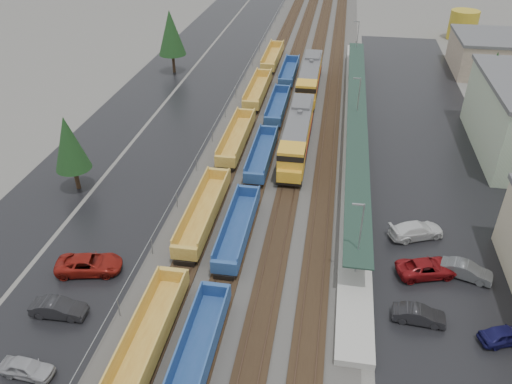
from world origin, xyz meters
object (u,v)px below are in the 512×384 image
Objects in this scene: parked_car_west_a at (27,368)px; parked_car_east_a at (419,315)px; well_string_blue at (251,187)px; well_string_yellow at (222,171)px; parked_car_west_b at (58,308)px; parked_car_west_c at (89,264)px; storage_tank at (463,25)px; parked_car_east_c at (416,230)px; parked_car_east_b at (427,268)px; parked_car_east_d at (506,335)px; parked_car_east_e at (466,271)px; locomotive_trail at (310,79)px; locomotive_lead at (297,136)px.

parked_car_east_a reaches higher than parked_car_west_a.
parked_car_west_a is 0.94× the size of parked_car_east_a.
well_string_blue is 23.20m from parked_car_east_a.
well_string_yellow is at bearing 50.50° from parked_car_east_a.
parked_car_west_b is 5.47m from parked_car_west_c.
storage_tank is 75.94m from parked_car_east_c.
parked_car_east_d is (5.11, -6.94, -0.06)m from parked_car_east_b.
storage_tank is 1.41× the size of parked_car_east_a.
parked_car_west_b is 35.37m from parked_car_east_e.
well_string_yellow is 22.52× the size of parked_car_east_e.
parked_car_east_e is at bearing -27.31° from well_string_yellow.
parked_car_east_b is at bearing -101.60° from storage_tank.
locomotive_trail is at bearing -31.27° from parked_car_west_c.
parked_car_east_e is at bearing -67.63° from locomotive_trail.
well_string_yellow is at bearing 33.27° from parked_car_east_d.
parked_car_west_c is (0.11, 5.47, 0.06)m from parked_car_west_b.
locomotive_trail is 52.86m from parked_car_east_d.
locomotive_lead is 0.22× the size of well_string_blue.
well_string_blue is 23.60m from parked_car_east_e.
parked_car_west_b reaches higher than parked_car_east_d.
well_string_blue is at bearing 82.09° from parked_car_east_e.
locomotive_lead is 11.85m from well_string_blue.
locomotive_lead reaches higher than parked_car_east_b.
parked_car_east_b is at bearing -29.89° from well_string_blue.
parked_car_east_c is (13.53, -36.77, -1.63)m from locomotive_trail.
parked_car_east_d is (35.48, 3.15, -0.06)m from parked_car_west_b.
parked_car_east_a is at bearing -101.64° from storage_tank.
parked_car_east_a is at bearing 150.79° from parked_car_east_b.
parked_car_west_c is 34.07m from parked_car_east_e.
parked_car_east_d is (18.99, -49.30, -1.74)m from locomotive_trail.
well_string_blue is 21.31× the size of parked_car_east_a.
parked_car_west_c reaches higher than parked_car_west_b.
parked_car_east_c is at bearing -83.21° from parked_car_west_c.
well_string_blue reaches higher than parked_car_west_b.
locomotive_trail is at bearing -11.85° from parked_car_west_a.
parked_car_east_a is at bearing -83.92° from parked_car_west_b.
parked_car_east_c is at bearing -64.53° from parked_car_west_b.
locomotive_trail reaches higher than parked_car_east_e.
parked_car_east_c is (30.02, 15.68, 0.04)m from parked_car_west_b.
parked_car_east_a is (28.99, -1.29, -0.12)m from parked_car_west_c.
parked_car_west_a is at bearing 112.75° from parked_car_east_a.
parked_car_west_a is 0.73× the size of parked_car_east_b.
parked_car_west_a is at bearing 103.29° from parked_car_east_c.
locomotive_lead is at bearing -19.70° from parked_car_west_a.
locomotive_lead is at bearing -117.41° from storage_tank.
well_string_yellow is 19.79m from parked_car_west_c.
storage_tank is at bearing -27.26° from parked_car_east_d.
parked_car_east_a is (12.61, -27.26, -1.74)m from locomotive_lead.
well_string_yellow is 1.12× the size of well_string_blue.
parked_car_east_d is at bearing -87.03° from parked_car_west_b.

